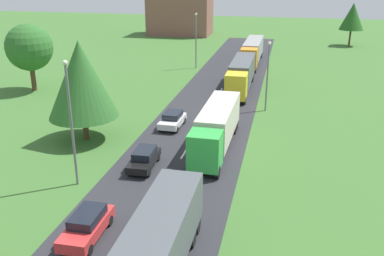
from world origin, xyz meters
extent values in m
cube|color=#2B2B30|center=(0.00, 24.50, 0.03)|extent=(10.00, 140.00, 0.06)
cube|color=white|center=(0.00, 16.03, 0.07)|extent=(0.16, 2.40, 0.01)
cube|color=white|center=(0.00, 22.44, 0.07)|extent=(0.16, 2.40, 0.01)
cube|color=white|center=(0.00, 30.18, 0.07)|extent=(0.16, 2.40, 0.01)
cube|color=white|center=(0.00, 36.27, 0.07)|extent=(0.16, 2.40, 0.01)
cube|color=white|center=(0.00, 42.65, 0.07)|extent=(0.16, 2.40, 0.01)
cube|color=white|center=(0.00, 50.39, 0.07)|extent=(0.16, 2.40, 0.01)
cube|color=white|center=(0.00, 56.69, 0.07)|extent=(0.16, 2.40, 0.01)
cube|color=white|center=(0.00, 64.20, 0.07)|extent=(0.16, 2.40, 0.01)
cube|color=white|center=(0.00, 70.23, 0.07)|extent=(0.16, 2.40, 0.01)
cube|color=white|center=(0.00, 78.13, 0.07)|extent=(0.16, 2.40, 0.01)
cube|color=#4C5156|center=(2.39, 14.32, 2.23)|extent=(2.58, 11.22, 2.74)
cylinder|color=black|center=(3.41, 17.69, 0.56)|extent=(0.36, 1.00, 1.00)
cylinder|color=black|center=(1.31, 17.67, 0.56)|extent=(0.36, 1.00, 1.00)
cylinder|color=black|center=(3.40, 19.03, 0.56)|extent=(0.36, 1.00, 1.00)
cylinder|color=black|center=(1.30, 19.02, 0.56)|extent=(0.36, 1.00, 1.00)
cube|color=green|center=(2.42, 26.81, 1.97)|extent=(2.46, 2.27, 2.83)
cube|color=black|center=(2.41, 25.75, 2.48)|extent=(2.10, 0.12, 1.24)
cube|color=beige|center=(2.48, 32.97, 2.25)|extent=(2.59, 9.40, 2.78)
cube|color=black|center=(2.48, 32.97, 0.66)|extent=(0.99, 8.91, 0.24)
cylinder|color=black|center=(3.46, 26.24, 0.56)|extent=(0.36, 1.00, 1.00)
cylinder|color=black|center=(1.36, 26.26, 0.56)|extent=(0.36, 1.00, 1.00)
cylinder|color=black|center=(3.56, 35.77, 0.56)|extent=(0.36, 1.00, 1.00)
cylinder|color=black|center=(1.46, 35.79, 0.56)|extent=(0.36, 1.00, 1.00)
cylinder|color=black|center=(3.57, 36.90, 0.56)|extent=(0.36, 1.00, 1.00)
cylinder|color=black|center=(1.47, 36.92, 0.56)|extent=(0.36, 1.00, 1.00)
cube|color=yellow|center=(2.46, 45.79, 2.02)|extent=(2.46, 2.76, 2.92)
cube|color=black|center=(2.47, 44.48, 2.55)|extent=(2.10, 0.11, 1.29)
cube|color=#4C5156|center=(2.42, 52.69, 2.31)|extent=(2.56, 10.37, 2.90)
cube|color=black|center=(2.42, 52.69, 0.66)|extent=(0.96, 9.84, 0.24)
cylinder|color=black|center=(3.51, 45.12, 0.56)|extent=(0.36, 1.00, 1.00)
cylinder|color=black|center=(1.41, 45.10, 0.56)|extent=(0.36, 1.00, 1.00)
cylinder|color=black|center=(3.45, 55.80, 0.56)|extent=(0.36, 1.00, 1.00)
cylinder|color=black|center=(1.35, 55.79, 0.56)|extent=(0.36, 1.00, 1.00)
cylinder|color=black|center=(3.44, 57.05, 0.56)|extent=(0.36, 1.00, 1.00)
cylinder|color=black|center=(1.34, 57.03, 0.56)|extent=(0.36, 1.00, 1.00)
cube|color=orange|center=(2.40, 61.77, 2.06)|extent=(2.45, 2.58, 2.99)
cube|color=black|center=(2.40, 60.55, 2.59)|extent=(2.10, 0.11, 1.32)
cube|color=gray|center=(2.44, 69.28, 2.26)|extent=(2.55, 11.75, 2.81)
cube|color=black|center=(2.44, 69.28, 0.66)|extent=(0.95, 11.16, 0.24)
cylinder|color=black|center=(3.45, 61.13, 0.56)|extent=(0.35, 1.00, 1.00)
cylinder|color=black|center=(1.35, 61.13, 0.56)|extent=(0.35, 1.00, 1.00)
cylinder|color=black|center=(3.50, 72.80, 0.56)|extent=(0.35, 1.00, 1.00)
cylinder|color=black|center=(1.40, 72.81, 0.56)|extent=(0.35, 1.00, 1.00)
cylinder|color=black|center=(3.51, 74.21, 0.56)|extent=(0.35, 1.00, 1.00)
cylinder|color=black|center=(1.41, 74.22, 0.56)|extent=(0.35, 1.00, 1.00)
cube|color=red|center=(-2.71, 17.13, 0.72)|extent=(1.84, 4.40, 0.69)
cube|color=black|center=(-2.71, 17.35, 1.35)|extent=(1.53, 2.47, 0.56)
cylinder|color=black|center=(-1.90, 15.65, 0.38)|extent=(0.23, 0.64, 0.64)
cylinder|color=black|center=(-3.47, 15.63, 0.38)|extent=(0.23, 0.64, 0.64)
cylinder|color=black|center=(-1.94, 18.63, 0.38)|extent=(0.23, 0.64, 0.64)
cylinder|color=black|center=(-3.51, 18.61, 0.38)|extent=(0.23, 0.64, 0.64)
cube|color=black|center=(-2.46, 26.81, 0.66)|extent=(1.90, 4.33, 0.57)
cube|color=black|center=(-2.46, 27.02, 1.23)|extent=(1.55, 2.45, 0.56)
cylinder|color=black|center=(-1.63, 25.39, 0.38)|extent=(0.25, 0.65, 0.64)
cylinder|color=black|center=(-3.16, 25.33, 0.38)|extent=(0.25, 0.65, 0.64)
cylinder|color=black|center=(-1.75, 28.29, 0.38)|extent=(0.25, 0.65, 0.64)
cylinder|color=black|center=(-3.28, 28.23, 0.38)|extent=(0.25, 0.65, 0.64)
cube|color=white|center=(-2.63, 36.12, 0.68)|extent=(1.98, 4.07, 0.60)
cube|color=black|center=(-2.62, 36.32, 1.26)|extent=(1.63, 2.29, 0.56)
cylinder|color=black|center=(-1.83, 34.73, 0.38)|extent=(0.24, 0.65, 0.64)
cylinder|color=black|center=(-3.50, 34.77, 0.38)|extent=(0.24, 0.65, 0.64)
cylinder|color=black|center=(-1.76, 37.46, 0.38)|extent=(0.24, 0.65, 0.64)
cylinder|color=black|center=(-3.43, 37.50, 0.38)|extent=(0.24, 0.65, 0.64)
cylinder|color=slate|center=(-6.38, 23.22, 4.43)|extent=(0.18, 0.18, 8.86)
sphere|color=silver|center=(-6.38, 23.22, 8.98)|extent=(0.36, 0.36, 0.36)
cylinder|color=slate|center=(6.04, 43.51, 3.65)|extent=(0.18, 0.18, 7.31)
sphere|color=silver|center=(6.04, 43.51, 7.43)|extent=(0.36, 0.36, 0.36)
cylinder|color=slate|center=(-5.92, 62.89, 4.07)|extent=(0.18, 0.18, 8.13)
sphere|color=silver|center=(-5.92, 62.89, 8.25)|extent=(0.36, 0.36, 0.36)
cylinder|color=#513823|center=(20.10, 89.72, 1.58)|extent=(0.38, 0.38, 3.16)
cone|color=#23561E|center=(20.10, 89.72, 5.76)|extent=(4.73, 4.73, 5.21)
cylinder|color=#513823|center=(-23.52, 45.57, 1.68)|extent=(0.61, 0.61, 3.36)
sphere|color=#2D6628|center=(-23.52, 45.57, 5.54)|extent=(5.82, 5.82, 5.82)
cylinder|color=#513823|center=(-9.61, 31.50, 1.12)|extent=(0.54, 0.54, 2.23)
cone|color=#2D6628|center=(-9.61, 31.50, 5.65)|extent=(6.21, 6.21, 6.84)
cube|color=brown|center=(-16.96, 97.14, 4.47)|extent=(14.19, 8.56, 8.95)
camera|label=1|loc=(7.84, -2.28, 14.89)|focal=40.13mm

